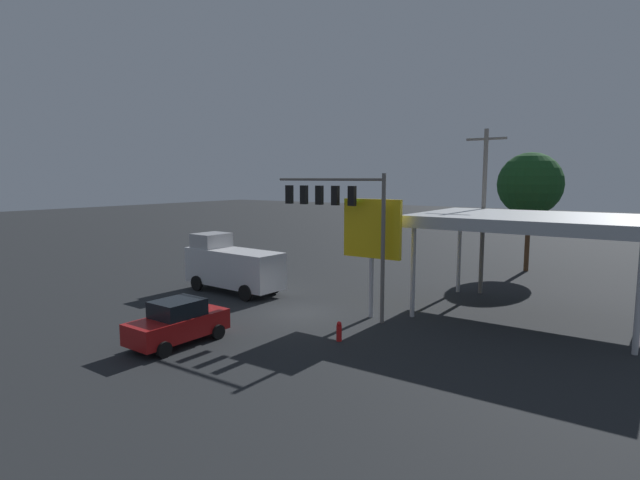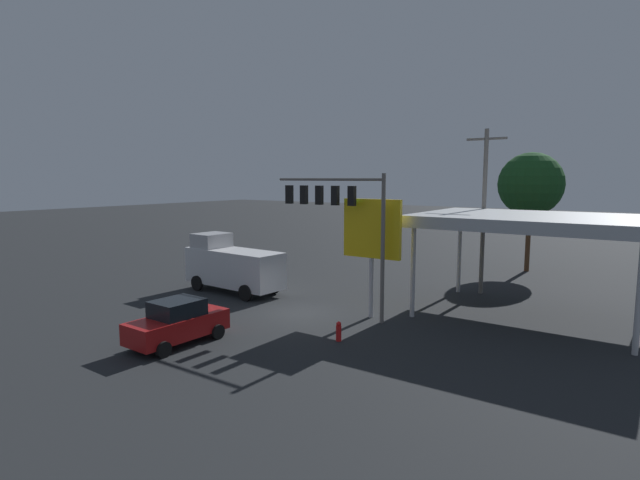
{
  "view_description": "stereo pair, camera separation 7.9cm",
  "coord_description": "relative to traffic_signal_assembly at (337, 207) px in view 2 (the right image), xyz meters",
  "views": [
    {
      "loc": [
        -15.68,
        20.56,
        7.13
      ],
      "look_at": [
        0.0,
        -2.0,
        3.7
      ],
      "focal_mm": 28.0,
      "sensor_mm": 36.0,
      "label": 1
    },
    {
      "loc": [
        -15.74,
        20.51,
        7.13
      ],
      "look_at": [
        0.0,
        -2.0,
        3.7
      ],
      "focal_mm": 28.0,
      "sensor_mm": 36.0,
      "label": 2
    }
  ],
  "objects": [
    {
      "name": "ground_plane",
      "position": [
        1.81,
        0.93,
        -5.63
      ],
      "size": [
        200.0,
        200.0,
        0.0
      ],
      "primitive_type": "plane",
      "color": "black"
    },
    {
      "name": "street_tree",
      "position": [
        -5.32,
        -18.6,
        1.0
      ],
      "size": [
        4.79,
        4.79,
        9.05
      ],
      "color": "#4C331E",
      "rests_on": "ground"
    },
    {
      "name": "sedan_far",
      "position": [
        3.06,
        7.86,
        -4.68
      ],
      "size": [
        2.15,
        4.44,
        1.93
      ],
      "rotation": [
        0.0,
        0.0,
        1.55
      ],
      "color": "maroon",
      "rests_on": "ground"
    },
    {
      "name": "price_sign",
      "position": [
        -1.75,
        -0.56,
        -1.24
      ],
      "size": [
        3.19,
        0.27,
        6.08
      ],
      "color": "#B7B7BC",
      "rests_on": "ground"
    },
    {
      "name": "delivery_truck",
      "position": [
        8.22,
        -0.62,
        -3.94
      ],
      "size": [
        6.92,
        2.86,
        3.58
      ],
      "rotation": [
        0.0,
        0.0,
        -0.06
      ],
      "color": "silver",
      "rests_on": "ground"
    },
    {
      "name": "utility_pole",
      "position": [
        -4.72,
        -9.18,
        -0.32
      ],
      "size": [
        2.4,
        0.26,
        10.05
      ],
      "color": "slate",
      "rests_on": "ground"
    },
    {
      "name": "fire_hydrant",
      "position": [
        -2.45,
        3.59,
        -5.2
      ],
      "size": [
        0.24,
        0.24,
        0.88
      ],
      "color": "red",
      "rests_on": "ground"
    },
    {
      "name": "traffic_signal_assembly",
      "position": [
        0.0,
        0.0,
        0.0
      ],
      "size": [
        6.5,
        0.43,
        7.35
      ],
      "color": "slate",
      "rests_on": "ground"
    },
    {
      "name": "gas_station_canopy",
      "position": [
        -8.34,
        -5.32,
        -0.72
      ],
      "size": [
        10.99,
        8.13,
        5.26
      ],
      "color": "#B2B7BC",
      "rests_on": "ground"
    }
  ]
}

